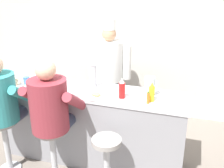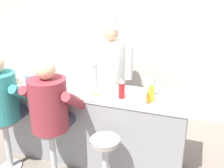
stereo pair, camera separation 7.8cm
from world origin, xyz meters
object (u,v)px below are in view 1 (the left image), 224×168
(diner_seated_teal, at_px, (1,101))
(empty_stool_round, at_px, (107,158))
(water_pitcher_clear, at_px, (150,86))
(coffee_mug_blue, at_px, (27,80))
(ketchup_bottle_red, at_px, (122,89))
(hot_sauce_bottle_orange, at_px, (148,98))
(mustard_bottle_yellow, at_px, (152,93))
(breakfast_plate, at_px, (96,96))
(diner_seated_maroon, at_px, (51,108))
(cup_stack_steel, at_px, (93,76))
(coffee_mug_tan, at_px, (15,82))
(cook_in_whites_near, at_px, (109,70))
(cereal_bowl, at_px, (47,83))

(diner_seated_teal, height_order, empty_stool_round, diner_seated_teal)
(water_pitcher_clear, xyz_separation_m, empty_stool_round, (-0.31, -0.60, -0.62))
(water_pitcher_clear, relative_size, empty_stool_round, 0.31)
(water_pitcher_clear, height_order, coffee_mug_blue, water_pitcher_clear)
(diner_seated_teal, distance_m, empty_stool_round, 1.35)
(ketchup_bottle_red, xyz_separation_m, hot_sauce_bottle_orange, (0.30, -0.06, -0.04))
(mustard_bottle_yellow, distance_m, breakfast_plate, 0.62)
(breakfast_plate, xyz_separation_m, coffee_mug_blue, (-0.99, 0.12, 0.03))
(mustard_bottle_yellow, bearing_deg, water_pitcher_clear, 107.65)
(ketchup_bottle_red, relative_size, coffee_mug_blue, 1.83)
(hot_sauce_bottle_orange, height_order, diner_seated_maroon, diner_seated_maroon)
(cup_stack_steel, bearing_deg, mustard_bottle_yellow, -14.32)
(breakfast_plate, distance_m, coffee_mug_tan, 1.11)
(breakfast_plate, height_order, cook_in_whites_near, cook_in_whites_near)
(ketchup_bottle_red, distance_m, water_pitcher_clear, 0.33)
(water_pitcher_clear, height_order, breakfast_plate, water_pitcher_clear)
(cup_stack_steel, relative_size, cook_in_whites_near, 0.17)
(ketchup_bottle_red, distance_m, coffee_mug_tan, 1.39)
(hot_sauce_bottle_orange, bearing_deg, diner_seated_maroon, -161.42)
(coffee_mug_tan, distance_m, empty_stool_round, 1.51)
(coffee_mug_tan, bearing_deg, cereal_bowl, 17.22)
(ketchup_bottle_red, distance_m, coffee_mug_blue, 1.27)
(coffee_mug_tan, relative_size, cook_in_whites_near, 0.09)
(coffee_mug_blue, bearing_deg, cook_in_whites_near, 50.35)
(coffee_mug_tan, bearing_deg, diner_seated_maroon, -26.60)
(empty_stool_round, distance_m, cook_in_whites_near, 1.57)
(hot_sauce_bottle_orange, height_order, water_pitcher_clear, water_pitcher_clear)
(water_pitcher_clear, bearing_deg, cup_stack_steel, 177.55)
(ketchup_bottle_red, height_order, diner_seated_teal, diner_seated_teal)
(ketchup_bottle_red, xyz_separation_m, cup_stack_steel, (-0.42, 0.20, 0.04))
(water_pitcher_clear, distance_m, empty_stool_round, 0.91)
(water_pitcher_clear, height_order, empty_stool_round, water_pitcher_clear)
(diner_seated_maroon, distance_m, empty_stool_round, 0.79)
(cereal_bowl, distance_m, cup_stack_steel, 0.60)
(ketchup_bottle_red, height_order, water_pitcher_clear, ketchup_bottle_red)
(empty_stool_round, bearing_deg, cereal_bowl, 151.93)
(mustard_bottle_yellow, xyz_separation_m, cup_stack_steel, (-0.75, 0.19, 0.05))
(cup_stack_steel, distance_m, cook_in_whites_near, 0.82)
(coffee_mug_blue, bearing_deg, mustard_bottle_yellow, -1.51)
(cup_stack_steel, xyz_separation_m, diner_seated_maroon, (-0.25, -0.59, -0.19))
(mustard_bottle_yellow, bearing_deg, cereal_bowl, 176.78)
(ketchup_bottle_red, bearing_deg, breakfast_plate, -166.43)
(coffee_mug_tan, bearing_deg, hot_sauce_bottle_orange, -0.97)
(cup_stack_steel, xyz_separation_m, diner_seated_teal, (-0.89, -0.59, -0.19))
(diner_seated_maroon, bearing_deg, mustard_bottle_yellow, 21.95)
(coffee_mug_tan, distance_m, cup_stack_steel, 1.00)
(water_pitcher_clear, bearing_deg, cook_in_whites_near, 132.39)
(water_pitcher_clear, bearing_deg, cereal_bowl, -176.12)
(breakfast_plate, distance_m, diner_seated_teal, 1.08)
(cook_in_whites_near, bearing_deg, cup_stack_steel, -85.57)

